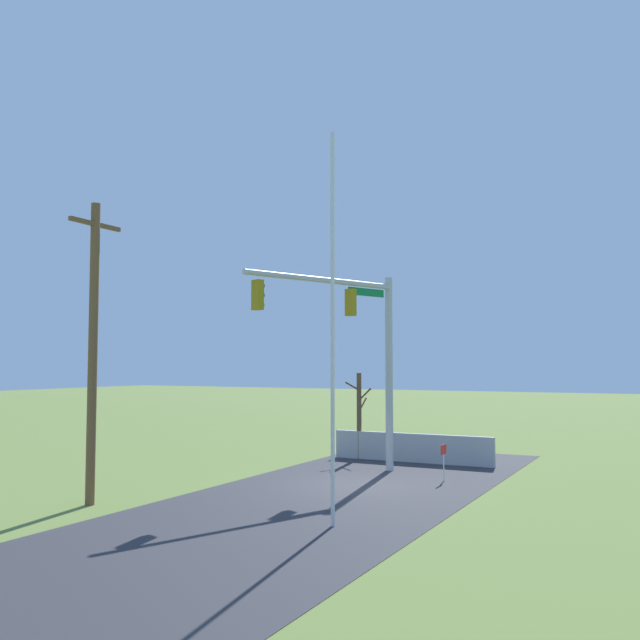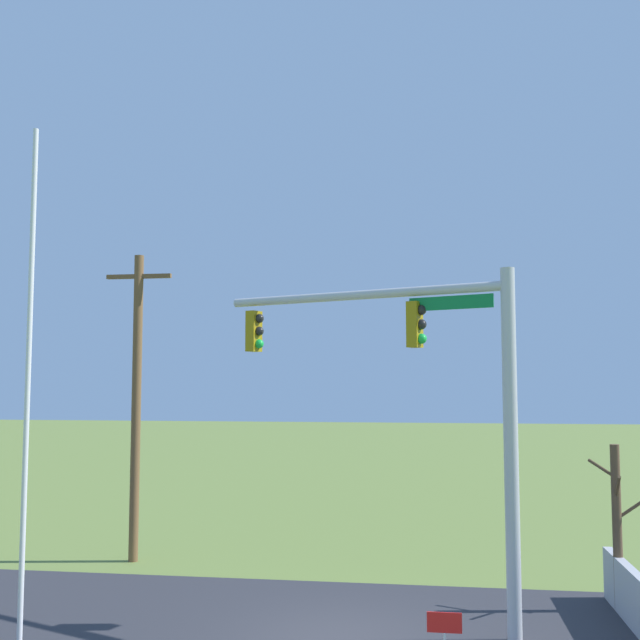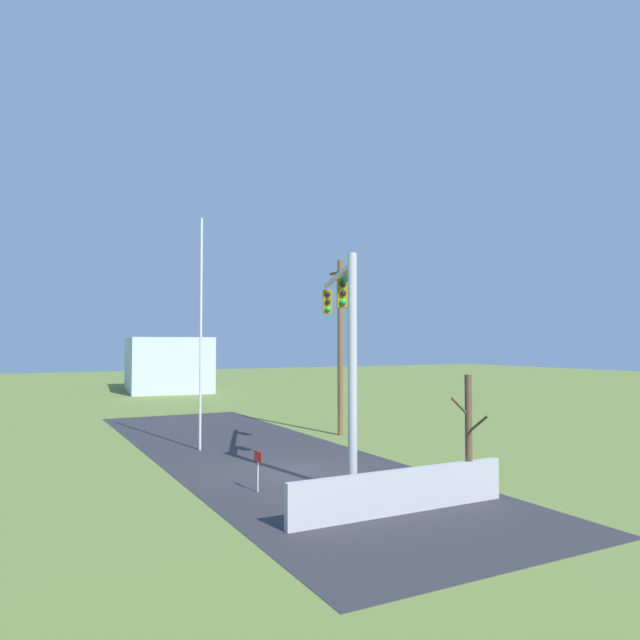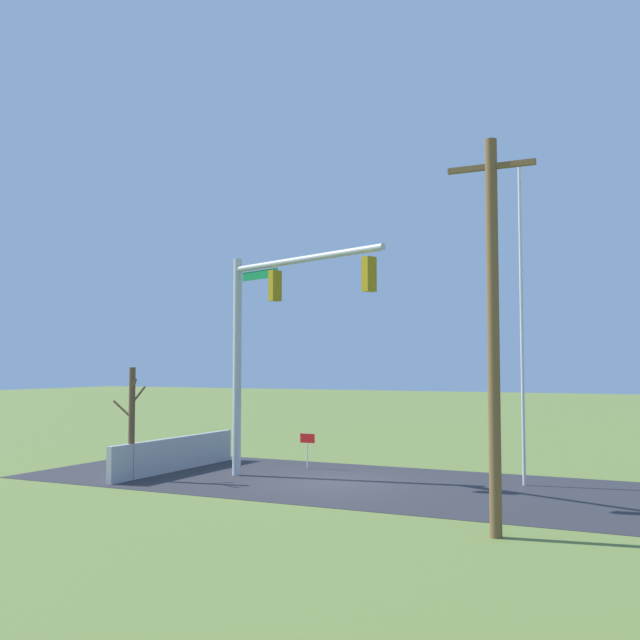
{
  "view_description": "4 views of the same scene",
  "coord_description": "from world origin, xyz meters",
  "views": [
    {
      "loc": [
        -20.94,
        -9.35,
        3.92
      ],
      "look_at": [
        -0.31,
        1.24,
        5.4
      ],
      "focal_mm": 39.13,
      "sensor_mm": 36.0,
      "label": 1
    },
    {
      "loc": [
        1.8,
        -14.81,
        4.89
      ],
      "look_at": [
        -0.55,
        1.37,
        6.27
      ],
      "focal_mm": 42.14,
      "sensor_mm": 36.0,
      "label": 2
    },
    {
      "loc": [
        18.47,
        -8.86,
        4.43
      ],
      "look_at": [
        0.0,
        0.9,
        5.27
      ],
      "focal_mm": 32.94,
      "sensor_mm": 36.0,
      "label": 3
    },
    {
      "loc": [
        -10.02,
        21.39,
        3.62
      ],
      "look_at": [
        -0.58,
        2.03,
        4.92
      ],
      "focal_mm": 42.09,
      "sensor_mm": 36.0,
      "label": 4
    }
  ],
  "objects": [
    {
      "name": "ground_plane",
      "position": [
        0.0,
        0.0,
        0.0
      ],
      "size": [
        160.0,
        160.0,
        0.0
      ],
      "primitive_type": "plane",
      "color": "olive"
    },
    {
      "name": "road_surface",
      "position": [
        -4.0,
        0.0,
        0.01
      ],
      "size": [
        28.0,
        8.0,
        0.01
      ],
      "primitive_type": "cube",
      "color": "#2D2D33",
      "rests_on": "ground_plane"
    },
    {
      "name": "signal_mast",
      "position": [
        1.79,
        0.85,
        4.96
      ],
      "size": [
        6.31,
        2.65,
        7.17
      ],
      "color": "#B2B5BA",
      "rests_on": "ground_plane"
    },
    {
      "name": "flagpole",
      "position": [
        -5.56,
        -1.8,
        4.86
      ],
      "size": [
        0.1,
        0.1,
        9.73
      ],
      "primitive_type": "cylinder",
      "color": "silver",
      "rests_on": "ground_plane"
    },
    {
      "name": "utility_pole",
      "position": [
        -6.34,
        5.37,
        4.43
      ],
      "size": [
        1.9,
        0.26,
        8.52
      ],
      "color": "brown",
      "rests_on": "ground_plane"
    },
    {
      "name": "bare_tree",
      "position": [
        5.81,
        2.55,
        1.84
      ],
      "size": [
        1.27,
        1.02,
        3.56
      ],
      "color": "brown",
      "rests_on": "ground_plane"
    },
    {
      "name": "open_sign",
      "position": [
        1.99,
        -2.25,
        0.91
      ],
      "size": [
        0.56,
        0.04,
        1.22
      ],
      "color": "silver",
      "rests_on": "ground_plane"
    }
  ]
}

